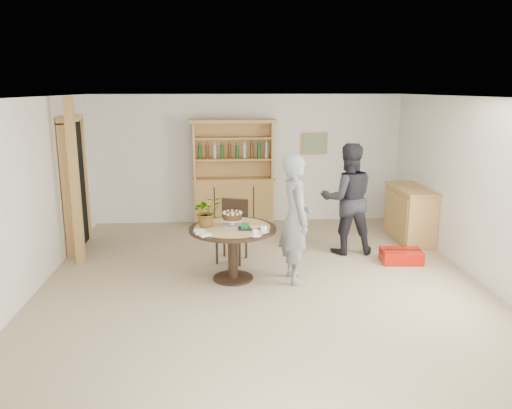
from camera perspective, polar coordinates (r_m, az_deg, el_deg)
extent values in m
plane|color=tan|center=(6.76, 0.88, -9.56)|extent=(7.00, 7.00, 0.00)
cube|color=white|center=(9.82, -0.90, 5.20)|extent=(6.00, 0.04, 2.50)
cube|color=white|center=(3.09, 6.86, -13.15)|extent=(6.00, 0.04, 2.50)
cube|color=white|center=(6.81, -25.10, 0.37)|extent=(0.04, 7.00, 2.50)
cube|color=white|center=(7.29, 25.13, 1.13)|extent=(0.04, 7.00, 2.50)
cube|color=white|center=(6.24, 0.96, 12.13)|extent=(6.00, 7.00, 0.04)
cube|color=tan|center=(9.92, 6.68, 6.93)|extent=(0.52, 0.03, 0.42)
cube|color=#59724C|center=(9.90, 6.70, 6.92)|extent=(0.44, 0.02, 0.34)
cube|color=black|center=(8.69, -20.04, 2.01)|extent=(0.10, 0.90, 2.10)
cube|color=tan|center=(8.21, -20.82, 1.34)|extent=(0.12, 0.10, 2.10)
cube|color=tan|center=(9.16, -19.09, 2.62)|extent=(0.12, 0.10, 2.10)
cube|color=tan|center=(8.56, -20.48, 9.12)|extent=(0.12, 1.10, 0.10)
cube|color=tan|center=(7.83, -20.01, 2.36)|extent=(0.12, 0.12, 2.50)
cube|color=tan|center=(9.70, -2.56, 0.28)|extent=(1.50, 0.50, 0.90)
cube|color=tan|center=(9.61, -2.59, 3.01)|extent=(1.56, 0.54, 0.04)
cube|color=tan|center=(9.62, -2.64, 6.34)|extent=(1.50, 0.04, 1.06)
cube|color=tan|center=(9.48, -7.06, 6.15)|extent=(0.04, 0.34, 1.06)
cube|color=tan|center=(9.52, 1.80, 6.28)|extent=(0.04, 0.34, 1.06)
cube|color=tan|center=(9.50, -2.61, 5.22)|extent=(1.44, 0.32, 0.03)
cube|color=tan|center=(9.45, -2.63, 7.62)|extent=(1.44, 0.32, 0.03)
cube|color=tan|center=(9.42, -2.65, 9.49)|extent=(1.62, 0.40, 0.06)
cylinder|color=#194C1E|center=(9.48, -6.02, 6.09)|extent=(0.07, 0.07, 0.28)
cylinder|color=#4C2D14|center=(9.47, -5.05, 6.11)|extent=(0.07, 0.07, 0.28)
cylinder|color=#B2BFB2|center=(9.47, -4.08, 6.12)|extent=(0.07, 0.07, 0.28)
cylinder|color=#194C1E|center=(9.47, -3.10, 6.14)|extent=(0.07, 0.07, 0.28)
cylinder|color=#4C2D14|center=(9.48, -2.13, 6.15)|extent=(0.07, 0.07, 0.28)
cylinder|color=#B2BFB2|center=(9.49, -1.16, 6.16)|extent=(0.07, 0.07, 0.28)
cylinder|color=#194C1E|center=(9.50, -0.19, 6.17)|extent=(0.07, 0.07, 0.28)
cylinder|color=#4C2D14|center=(9.51, 0.78, 6.18)|extent=(0.07, 0.07, 0.28)
cube|color=tan|center=(9.11, 17.17, -1.16)|extent=(0.50, 1.20, 0.90)
cube|color=tan|center=(9.01, 17.37, 1.74)|extent=(0.54, 1.26, 0.04)
cylinder|color=black|center=(6.85, -2.68, -2.80)|extent=(1.20, 1.20, 0.04)
cylinder|color=black|center=(6.96, -2.65, -5.73)|extent=(0.14, 0.14, 0.70)
cylinder|color=black|center=(7.08, -2.62, -8.38)|extent=(0.56, 0.56, 0.03)
cylinder|color=tan|center=(6.84, -2.68, -2.60)|extent=(1.04, 1.04, 0.01)
cube|color=black|center=(7.64, -2.82, -3.28)|extent=(0.53, 0.53, 0.04)
cube|color=black|center=(7.75, -2.41, -1.12)|extent=(0.41, 0.16, 0.46)
cube|color=black|center=(7.70, -2.43, 0.47)|extent=(0.41, 0.17, 0.05)
cube|color=black|center=(7.61, -4.50, -5.21)|extent=(0.03, 0.04, 0.44)
cube|color=black|center=(7.50, -1.89, -5.44)|extent=(0.04, 0.03, 0.44)
cube|color=black|center=(7.93, -3.65, -4.42)|extent=(0.03, 0.04, 0.44)
cube|color=black|center=(7.83, -1.14, -4.63)|extent=(0.03, 0.04, 0.44)
cylinder|color=white|center=(6.89, -2.70, -2.41)|extent=(0.28, 0.28, 0.01)
cylinder|color=white|center=(6.87, -2.70, -2.09)|extent=(0.05, 0.05, 0.08)
cylinder|color=white|center=(6.86, -2.70, -1.72)|extent=(0.30, 0.30, 0.01)
cylinder|color=#492C15|center=(6.85, -2.71, -1.32)|extent=(0.26, 0.26, 0.09)
cylinder|color=white|center=(6.84, -2.71, -0.95)|extent=(0.08, 0.08, 0.01)
sphere|color=white|center=(6.84, -1.71, -0.94)|extent=(0.04, 0.04, 0.04)
sphere|color=white|center=(6.90, -1.86, -0.82)|extent=(0.04, 0.04, 0.04)
sphere|color=white|center=(6.94, -2.24, -0.74)|extent=(0.04, 0.04, 0.04)
sphere|color=white|center=(6.96, -2.74, -0.72)|extent=(0.04, 0.04, 0.04)
sphere|color=white|center=(6.94, -3.23, -0.76)|extent=(0.04, 0.04, 0.04)
sphere|color=white|center=(6.90, -3.59, -0.85)|extent=(0.04, 0.04, 0.04)
sphere|color=white|center=(6.84, -3.72, -0.97)|extent=(0.04, 0.04, 0.04)
sphere|color=white|center=(6.78, -3.58, -1.09)|extent=(0.04, 0.04, 0.04)
sphere|color=white|center=(6.74, -3.20, -1.18)|extent=(0.04, 0.04, 0.04)
sphere|color=white|center=(6.72, -2.68, -1.21)|extent=(0.04, 0.04, 0.04)
sphere|color=white|center=(6.74, -2.18, -1.16)|extent=(0.04, 0.04, 0.04)
sphere|color=white|center=(6.78, -1.82, -1.06)|extent=(0.04, 0.04, 0.04)
imported|color=#3F7233|center=(6.83, -5.65, -0.80)|extent=(0.47, 0.44, 0.42)
cube|color=black|center=(6.73, -0.78, -2.75)|extent=(0.30, 0.20, 0.01)
cube|color=#0C6D26|center=(6.72, -1.29, -2.48)|extent=(0.10, 0.10, 0.06)
cube|color=#0C6D26|center=(6.71, -1.30, -2.20)|extent=(0.11, 0.02, 0.01)
cylinder|color=white|center=(6.59, 0.87, -3.12)|extent=(0.15, 0.15, 0.01)
imported|color=white|center=(6.58, 0.87, -2.76)|extent=(0.10, 0.10, 0.08)
cylinder|color=white|center=(6.42, -0.07, -3.57)|extent=(0.15, 0.15, 0.01)
imported|color=white|center=(6.41, -0.07, -3.21)|extent=(0.08, 0.08, 0.07)
cube|color=white|center=(6.65, -6.52, -2.97)|extent=(0.14, 0.08, 0.03)
cube|color=white|center=(6.53, -6.30, -3.26)|extent=(0.16, 0.11, 0.03)
cube|color=white|center=(6.43, -5.79, -3.50)|extent=(0.16, 0.14, 0.03)
imported|color=gray|center=(6.78, 4.53, -1.64)|extent=(0.50, 0.69, 1.77)
imported|color=black|center=(8.08, 10.43, 0.64)|extent=(0.87, 0.68, 1.78)
cube|color=red|center=(8.00, 16.26, -5.68)|extent=(0.63, 0.45, 0.20)
cube|color=black|center=(7.97, 16.31, -4.97)|extent=(0.56, 0.09, 0.01)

